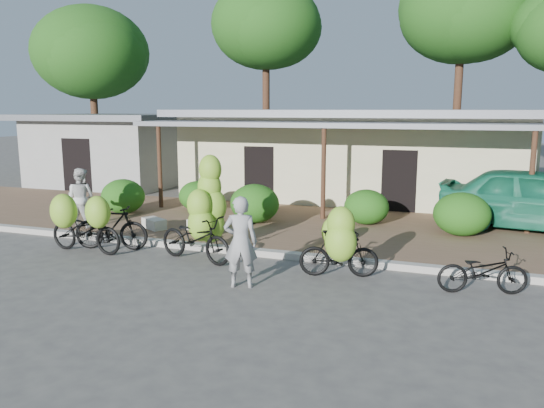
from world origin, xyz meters
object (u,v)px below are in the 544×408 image
Objects in this scene: bike_center at (202,222)px; vendor at (241,242)px; tree_back_left at (89,51)px; sack_near at (204,225)px; sack_far at (154,224)px; bystander at (81,198)px; bike_right at (340,247)px; bike_left at (109,225)px; tree_center_right at (458,12)px; teal_van at (537,199)px; bike_far_left at (83,228)px; tree_far_center at (263,23)px; bike_far_right at (482,271)px.

vendor is (1.60, -1.50, 0.04)m from bike_center.
tree_back_left is 9.79× the size of sack_near.
bystander is (-2.01, -0.49, 0.69)m from sack_far.
tree_back_left is 20.41m from bike_right.
bike_right reaches higher than sack_near.
bike_left is at bearing -36.42° from vendor.
vendor is at bearing -39.73° from sack_far.
bike_right is (-1.63, -15.75, -6.92)m from tree_center_right.
tree_back_left reaches higher than teal_van.
bike_far_left is 0.87× the size of bike_center.
bike_right is 7.96m from bystander.
sack_near is at bearing 117.34° from teal_van.
vendor reaches higher than bike_left.
tree_far_center is at bearing -93.78° from bystander.
vendor is at bearing -98.86° from bike_far_left.
tree_back_left is 4.98× the size of bike_right.
tree_far_center is 16.70m from bike_center.
teal_van is (1.48, 5.47, 0.56)m from bike_far_right.
bike_far_left is 8.81m from bike_far_right.
bike_far_right is at bearing -19.53° from sack_near.
bike_center is at bearing -37.23° from sack_far.
bystander is at bearing -91.58° from tree_far_center.
bike_right is 1.99m from vendor.
bike_right reaches higher than bike_far_left.
bike_center reaches higher than bike_far_right.
bystander is (-10.39, 1.70, 0.52)m from bike_far_right.
bike_far_right is (18.03, -12.11, -5.76)m from tree_back_left.
tree_back_left is at bearing 41.65° from bike_far_right.
bike_left reaches higher than bike_far_right.
tree_far_center is at bearing 97.26° from sack_far.
bike_far_left reaches higher than sack_far.
vendor is at bearing -101.20° from tree_center_right.
bystander is at bearing 43.14° from bike_far_left.
tree_back_left is 11.09× the size of sack_far.
tree_far_center reaches higher than vendor.
tree_center_right is 16.98m from sack_far.
bike_left is at bearing 108.03° from bike_center.
tree_back_left is at bearing -55.95° from bystander.
tree_center_right is 18.04m from bystander.
tree_center_right reaches higher than vendor.
vendor is (4.03, -3.35, 0.63)m from sack_far.
sack_far is (-1.39, -0.29, -0.01)m from sack_near.
tree_back_left reaches higher than vendor.
sack_far is 0.42× the size of vendor.
bike_left is 2.25× the size of sack_near.
bike_far_right is 2.28× the size of sack_far.
bike_right is 0.33× the size of teal_van.
tree_center_right is at bearing -118.99° from vendor.
vendor is (4.02, -1.35, 0.24)m from bike_left.
bike_center is at bearing 132.55° from teal_van.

